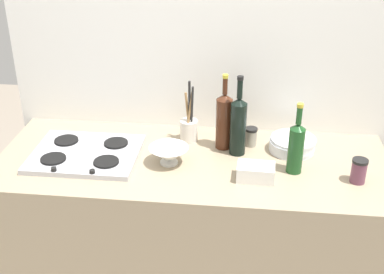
{
  "coord_description": "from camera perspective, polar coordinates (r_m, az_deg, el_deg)",
  "views": [
    {
      "loc": [
        0.23,
        -2.02,
        2.07
      ],
      "look_at": [
        0.0,
        0.0,
        1.02
      ],
      "focal_mm": 48.03,
      "sensor_mm": 36.0,
      "label": 1
    }
  ],
  "objects": [
    {
      "name": "counter_block",
      "position": [
        2.6,
        0.0,
        -11.23
      ],
      "size": [
        1.8,
        0.7,
        0.9
      ],
      "primitive_type": "cube",
      "color": "tan",
      "rests_on": "ground"
    },
    {
      "name": "backsplash_panel",
      "position": [
        2.6,
        0.94,
        5.77
      ],
      "size": [
        1.9,
        0.06,
        2.24
      ],
      "primitive_type": "cube",
      "color": "white",
      "rests_on": "ground"
    },
    {
      "name": "stovetop_hob",
      "position": [
        2.43,
        -11.71,
        -1.82
      ],
      "size": [
        0.49,
        0.4,
        0.04
      ],
      "color": "#B2B2B7",
      "rests_on": "counter_block"
    },
    {
      "name": "plate_stack",
      "position": [
        2.46,
        11.05,
        -0.81
      ],
      "size": [
        0.22,
        0.21,
        0.07
      ],
      "color": "white",
      "rests_on": "counter_block"
    },
    {
      "name": "wine_bottle_leftmost",
      "position": [
        2.35,
        5.16,
        1.36
      ],
      "size": [
        0.07,
        0.07,
        0.38
      ],
      "color": "black",
      "rests_on": "counter_block"
    },
    {
      "name": "wine_bottle_mid_left",
      "position": [
        2.4,
        3.58,
        1.89
      ],
      "size": [
        0.08,
        0.08,
        0.37
      ],
      "color": "#472314",
      "rests_on": "counter_block"
    },
    {
      "name": "wine_bottle_mid_right",
      "position": [
        2.25,
        11.48,
        -1.03
      ],
      "size": [
        0.07,
        0.07,
        0.32
      ],
      "color": "#19471E",
      "rests_on": "counter_block"
    },
    {
      "name": "mixing_bowl",
      "position": [
        2.31,
        -2.59,
        -1.97
      ],
      "size": [
        0.18,
        0.18,
        0.08
      ],
      "color": "white",
      "rests_on": "counter_block"
    },
    {
      "name": "butter_dish",
      "position": [
        2.21,
        7.09,
        -3.9
      ],
      "size": [
        0.16,
        0.11,
        0.07
      ],
      "primitive_type": "cube",
      "rotation": [
        0.0,
        0.0,
        -0.04
      ],
      "color": "white",
      "rests_on": "counter_block"
    },
    {
      "name": "utensil_crock",
      "position": [
        2.5,
        -0.34,
        1.04
      ],
      "size": [
        0.09,
        0.09,
        0.31
      ],
      "color": "silver",
      "rests_on": "counter_block"
    },
    {
      "name": "condiment_jar_front",
      "position": [
        2.47,
        6.57,
        0.04
      ],
      "size": [
        0.06,
        0.06,
        0.09
      ],
      "color": "#9E998C",
      "rests_on": "counter_block"
    },
    {
      "name": "condiment_jar_rear",
      "position": [
        2.27,
        18.03,
        -3.58
      ],
      "size": [
        0.07,
        0.07,
        0.11
      ],
      "color": "#66384C",
      "rests_on": "counter_block"
    }
  ]
}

